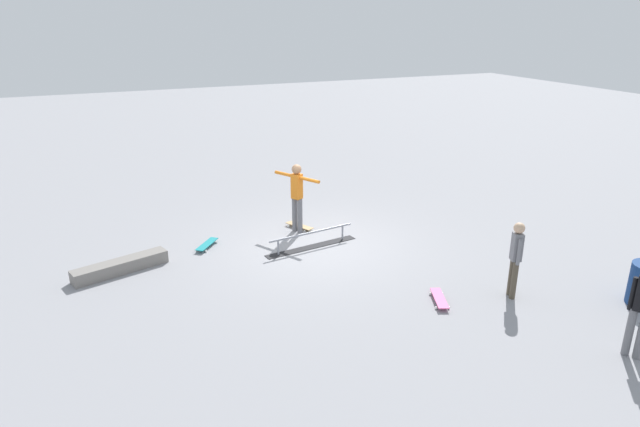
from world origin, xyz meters
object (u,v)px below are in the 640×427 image
Objects in this scene: grind_rail at (311,240)px; bystander_grey_shirt at (516,256)px; skater_main at (297,193)px; skate_ledge at (121,266)px; loose_skateboard_pink at (439,298)px; skateboard_main at (299,226)px; loose_skateboard_teal at (207,244)px.

grind_rail is 1.54× the size of bystander_grey_shirt.
skater_main reaches higher than grind_rail.
skate_ledge reaches higher than loose_skateboard_pink.
bystander_grey_shirt is at bearing 0.53° from skater_main.
skateboard_main is (-0.18, -1.21, -0.09)m from grind_rail.
bystander_grey_shirt is 2.04× the size of loose_skateboard_teal.
loose_skateboard_teal is (-1.95, -0.59, -0.06)m from skate_ledge.
skate_ledge is 6.56m from loose_skateboard_pink.
skateboard_main is at bearing -131.15° from bystander_grey_shirt.
bystander_grey_shirt is at bearing 117.00° from grind_rail.
grind_rail is 1.34m from skater_main.
skater_main is 5.40m from bystander_grey_shirt.
bystander_grey_shirt reaches higher than loose_skateboard_pink.
loose_skateboard_teal is at bearing -111.43° from bystander_grey_shirt.
loose_skateboard_pink is at bearing -82.11° from bystander_grey_shirt.
loose_skateboard_pink is at bearing 145.37° from skate_ledge.
skateboard_main and loose_skateboard_teal have the same top height.
skater_main is (-4.24, -0.67, 0.87)m from skate_ledge.
bystander_grey_shirt reaches higher than skateboard_main.
skateboard_main is at bearing -106.31° from grind_rail.
loose_skateboard_teal is at bearing -118.84° from loose_skateboard_pink.
grind_rail is at bearing -122.36° from bystander_grey_shirt.
bystander_grey_shirt is 6.78m from loose_skateboard_teal.
skater_main reaches higher than loose_skateboard_teal.
grind_rail reaches higher than skate_ledge.
loose_skateboard_teal is (3.45, -4.32, 0.00)m from loose_skateboard_pink.
grind_rail is 4.59m from bystander_grey_shirt.
skater_main reaches higher than bystander_grey_shirt.
skateboard_main is (-0.12, -0.17, -0.93)m from skater_main.
loose_skateboard_pink is at bearing 101.96° from grind_rail.
loose_skateboard_pink is (-1.22, 3.36, -0.09)m from grind_rail.
loose_skateboard_pink is at bearing -12.82° from skater_main.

